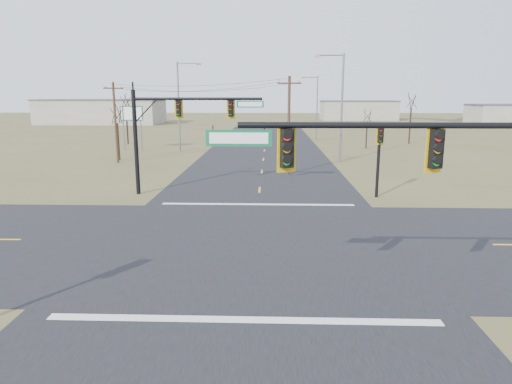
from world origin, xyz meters
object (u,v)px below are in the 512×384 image
pedestal_signal_ne (380,145)px  utility_pole_far (115,121)px  bare_tree_c (368,115)px  streetlight_b (316,104)px  streetlight_c (180,102)px  streetlight_a (340,102)px  bare_tree_b (126,101)px  highway_sign (132,119)px  utility_pole_near (289,124)px  mast_arm_far (178,120)px  bare_tree_a (117,114)px  bare_tree_d (412,100)px  mast_arm_near (438,168)px

pedestal_signal_ne → utility_pole_far: size_ratio=0.61×
utility_pole_far → bare_tree_c: 30.96m
streetlight_b → streetlight_c: bearing=-115.9°
streetlight_a → bare_tree_b: streetlight_a is taller
pedestal_signal_ne → highway_sign: 35.69m
streetlight_b → utility_pole_near: bearing=-75.2°
streetlight_c → utility_pole_far: bearing=-117.7°
pedestal_signal_ne → streetlight_b: streetlight_b is taller
streetlight_a → bare_tree_b: bearing=162.3°
streetlight_a → streetlight_c: streetlight_a is taller
highway_sign → streetlight_b: bearing=35.1°
streetlight_c → mast_arm_far: bearing=-82.6°
bare_tree_c → streetlight_c: bearing=-171.2°
utility_pole_near → bare_tree_c: 22.79m
pedestal_signal_ne → bare_tree_a: bearing=128.7°
streetlight_c → bare_tree_a: (-5.06, -8.25, -1.14)m
streetlight_a → bare_tree_d: 22.53m
bare_tree_c → bare_tree_d: bearing=40.3°
bare_tree_c → streetlight_b: bearing=116.5°
pedestal_signal_ne → streetlight_a: bearing=76.3°
mast_arm_near → utility_pole_far: bearing=98.2°
utility_pole_far → bare_tree_c: bearing=26.3°
utility_pole_far → streetlight_c: bearing=65.7°
streetlight_c → bare_tree_c: streetlight_c is taller
mast_arm_near → highway_sign: (-21.70, 43.86, -0.87)m
bare_tree_b → bare_tree_a: bearing=-75.7°
mast_arm_near → streetlight_b: bearing=64.8°
highway_sign → bare_tree_c: (29.41, 2.85, 0.36)m
pedestal_signal_ne → utility_pole_far: 27.31m
highway_sign → streetlight_c: size_ratio=0.51×
highway_sign → bare_tree_c: 29.55m
utility_pole_near → highway_sign: bearing=137.3°
mast_arm_near → streetlight_a: 34.37m
utility_pole_near → streetlight_a: 9.48m
utility_pole_far → highway_sign: (-1.66, 10.88, -0.31)m
highway_sign → bare_tree_a: (1.19, -8.98, 0.92)m
bare_tree_c → bare_tree_b: bearing=172.3°
pedestal_signal_ne → utility_pole_far: utility_pole_far is taller
utility_pole_far → bare_tree_a: bearing=103.7°
highway_sign → bare_tree_d: 37.85m
bare_tree_a → bare_tree_c: bearing=22.7°
bare_tree_d → pedestal_signal_ne: bearing=-109.4°
pedestal_signal_ne → streetlight_c: 31.27m
streetlight_c → mast_arm_near: bearing=-73.6°
pedestal_signal_ne → bare_tree_d: (12.40, 35.18, 2.51)m
streetlight_b → bare_tree_b: bearing=-141.6°
mast_arm_far → bare_tree_b: size_ratio=1.20×
mast_arm_near → streetlight_c: bearing=86.6°
highway_sign → mast_arm_far: bearing=-62.0°
mast_arm_far → streetlight_a: bearing=36.2°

